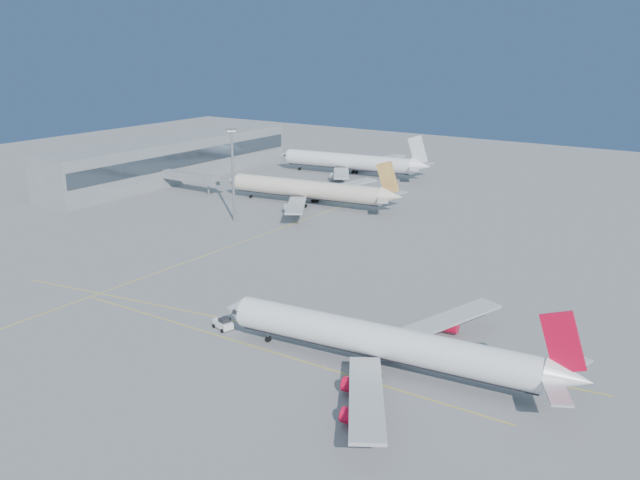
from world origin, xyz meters
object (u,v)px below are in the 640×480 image
at_px(airliner_virgin, 388,343).
at_px(airliner_third, 351,162).
at_px(pushback_tug, 223,323).
at_px(light_mast, 233,167).
at_px(airliner_etihad, 310,190).

xyz_separation_m(airliner_virgin, airliner_third, (-91.26, 137.52, 0.50)).
height_order(pushback_tug, light_mast, light_mast).
bearing_deg(airliner_etihad, airliner_virgin, -56.06).
distance_m(airliner_etihad, light_mast, 31.83).
xyz_separation_m(airliner_etihad, pushback_tug, (43.08, -90.16, -3.87)).
relative_size(airliner_etihad, light_mast, 2.32).
relative_size(airliner_etihad, pushback_tug, 13.55).
bearing_deg(light_mast, airliner_etihad, 77.56).
relative_size(airliner_third, pushback_tug, 13.86).
distance_m(airliner_etihad, pushback_tug, 100.00).
bearing_deg(airliner_third, airliner_etihad, -79.49).
height_order(airliner_virgin, airliner_third, airliner_third).
xyz_separation_m(airliner_third, light_mast, (8.76, -78.74, 10.66)).
distance_m(airliner_etihad, airliner_third, 51.81).
bearing_deg(airliner_etihad, airliner_third, 100.17).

